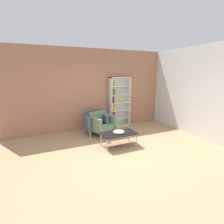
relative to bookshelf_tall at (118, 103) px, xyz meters
The scene contains 8 objects.
ground_plane 2.60m from the bookshelf_tall, 112.02° to the right, with size 8.32×8.32×0.00m, color tan.
brick_back_panel 1.07m from the bookshelf_tall, 167.10° to the left, with size 6.40×0.12×2.90m, color #A87056.
plaster_right_partition 2.61m from the bookshelf_tall, 40.27° to the right, with size 0.12×5.20×2.90m, color silver.
bookshelf_tall is the anchor object (origin of this frame).
coffee_table_low 1.98m from the bookshelf_tall, 114.70° to the right, with size 1.00×0.56×0.40m.
decorative_bowl 1.96m from the bookshelf_tall, 114.70° to the right, with size 0.32×0.32×0.05m.
armchair_by_bookshelf 1.23m from the bookshelf_tall, 159.58° to the right, with size 0.73×0.67×0.78m.
armchair_corner_red 1.24m from the bookshelf_tall, 144.05° to the right, with size 0.87×0.84×0.78m.
Camera 1 is at (-1.94, -3.61, 2.06)m, focal length 27.63 mm.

